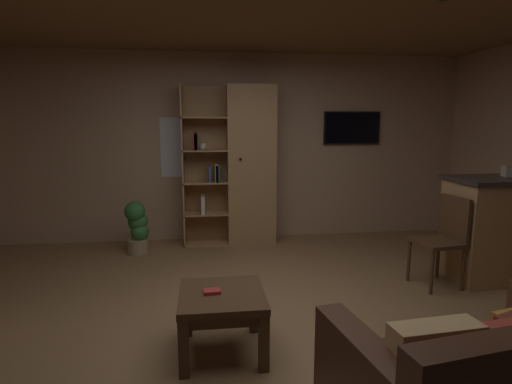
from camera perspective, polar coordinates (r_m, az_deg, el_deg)
The scene contains 10 objects.
floor at distance 3.52m, azimuth 0.88°, elevation -18.38°, with size 6.55×5.36×0.02m, color olive.
wall_back at distance 5.82m, azimuth -2.93°, elevation 6.19°, with size 6.67×0.06×2.60m, color tan.
window_pane_back at distance 5.77m, azimuth -9.54°, elevation 6.19°, with size 0.74×0.01×0.81m, color white.
bookshelf_cabinet at distance 5.57m, azimuth -1.62°, elevation 3.62°, with size 1.25×0.41×2.14m.
tissue_box at distance 5.03m, azimuth 31.92°, elevation 2.48°, with size 0.12×0.12×0.11m, color #BFB299.
coffee_table at distance 3.03m, azimuth -4.76°, elevation -15.45°, with size 0.61×0.61×0.45m.
table_book_0 at distance 2.99m, azimuth -6.18°, elevation -13.66°, with size 0.12×0.08×0.02m, color #B22D2D.
dining_chair at distance 4.55m, azimuth 24.81°, elevation -5.47°, with size 0.47×0.47×0.92m.
potted_floor_plant at distance 5.40m, azimuth -16.26°, elevation -4.64°, with size 0.29×0.29×0.68m.
wall_mounted_tv at distance 6.11m, azimuth 13.24°, elevation 8.72°, with size 0.83×0.06×0.46m.
Camera 1 is at (-0.45, -3.08, 1.64)m, focal length 28.61 mm.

